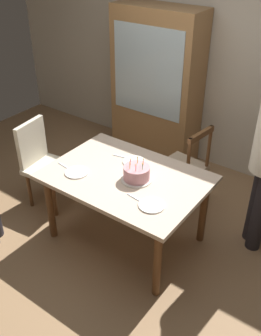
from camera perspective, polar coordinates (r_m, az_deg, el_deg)
ground at (r=3.93m, az=-0.60°, el=-10.19°), size 6.40×6.40×0.00m
back_wall at (r=4.70m, az=13.31°, el=14.90°), size 6.40×0.10×2.60m
dining_table at (r=3.52m, az=-0.66°, el=-2.37°), size 1.43×1.01×0.75m
birthday_cake at (r=3.38m, az=0.91°, el=-0.81°), size 0.28×0.28×0.20m
plate_near_celebrant at (r=3.53m, az=-8.00°, el=-0.62°), size 0.22×0.22×0.01m
plate_far_side at (r=3.65m, az=0.56°, el=0.94°), size 0.22×0.22×0.01m
plate_near_guest at (r=3.11m, az=3.18°, el=-5.52°), size 0.22×0.22×0.01m
fork_near_celebrant at (r=3.64m, az=-9.73°, el=0.23°), size 0.18×0.04×0.01m
fork_far_side at (r=3.74m, az=-1.37°, el=1.71°), size 0.18×0.05×0.01m
fork_near_guest at (r=3.18m, az=0.76°, el=-4.52°), size 0.18×0.04×0.01m
chair_spindle_back at (r=4.14m, az=7.89°, el=0.02°), size 0.49×0.49×0.95m
chair_upholstered at (r=4.21m, az=-13.04°, el=1.22°), size 0.50×0.49×0.95m
china_cabinet at (r=4.86m, az=3.88°, el=11.94°), size 1.10×0.45×1.90m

